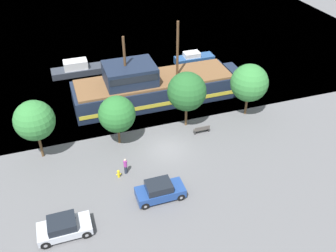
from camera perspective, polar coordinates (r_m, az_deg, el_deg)
The scene contains 14 objects.
ground_plane at distance 36.21m, azimuth -0.14°, elevation -3.51°, with size 160.00×160.00×0.00m, color #5B5B5E.
water_surface at distance 74.84m, azimuth -11.30°, elevation 17.07°, with size 80.00×80.00×0.00m, color slate.
pirate_ship at distance 42.84m, azimuth -2.46°, elevation 6.04°, with size 19.61×5.41×9.04m.
moored_boat_dockside at distance 50.44m, azimuth -13.36°, elevation 8.49°, with size 7.45×2.11×1.90m.
moored_boat_outer at distance 52.11m, azimuth 3.96°, elevation 10.20°, with size 5.36×1.82×1.61m.
parked_car_curb_front at distance 29.51m, azimuth -15.59°, elevation -14.62°, with size 3.91×1.99×1.49m.
parked_car_curb_mid at distance 30.92m, azimuth -1.26°, elevation -9.82°, with size 3.97×1.84×1.64m.
fire_hydrant at distance 33.25m, azimuth -7.54°, elevation -7.18°, with size 0.42×0.25×0.76m.
bench_promenade_east at distance 38.18m, azimuth 5.17°, elevation -0.52°, with size 1.63×0.45×0.85m.
pedestrian_walking_near at distance 33.29m, azimuth -6.49°, elevation -6.08°, with size 0.32×0.32×1.62m.
tree_row_east at distance 34.99m, azimuth -19.69°, elevation 0.79°, with size 3.63×3.63×5.88m.
tree_row_mideast at distance 35.37m, azimuth -7.79°, elevation 1.79°, with size 3.52×3.52×5.12m.
tree_row_midwest at distance 37.33m, azimuth 2.88°, elevation 5.27°, with size 3.94×3.94×6.01m.
tree_row_west at distance 40.12m, azimuth 12.28°, elevation 6.44°, with size 3.96×3.96×5.83m.
Camera 1 is at (-8.83, -26.75, 22.74)m, focal length 40.00 mm.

